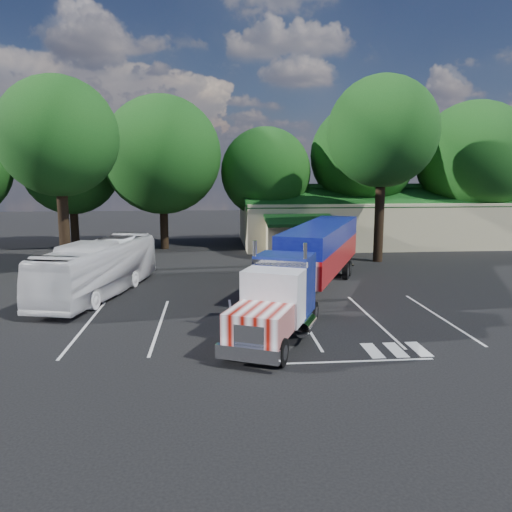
{
  "coord_description": "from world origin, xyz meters",
  "views": [
    {
      "loc": [
        -0.83,
        -27.42,
        6.63
      ],
      "look_at": [
        1.57,
        -0.12,
        2.0
      ],
      "focal_mm": 35.0,
      "sensor_mm": 36.0,
      "label": 1
    }
  ],
  "objects": [
    {
      "name": "semi_truck",
      "position": [
        4.33,
        -2.25,
        2.2
      ],
      "size": [
        9.51,
        17.92,
        3.89
      ],
      "rotation": [
        0.0,
        0.0,
        -0.41
      ],
      "color": "black",
      "rests_on": "ground"
    },
    {
      "name": "tree_row_c",
      "position": [
        -5.0,
        16.2,
        8.04
      ],
      "size": [
        10.0,
        10.0,
        13.05
      ],
      "color": "black",
      "rests_on": "ground"
    },
    {
      "name": "bicycle",
      "position": [
        5.5,
        7.76,
        0.45
      ],
      "size": [
        1.06,
        1.81,
        0.9
      ],
      "primitive_type": "imported",
      "rotation": [
        0.0,
        0.0,
        0.29
      ],
      "color": "black",
      "rests_on": "ground"
    },
    {
      "name": "silver_sedan",
      "position": [
        6.37,
        14.0,
        0.61
      ],
      "size": [
        3.89,
        2.0,
        1.22
      ],
      "primitive_type": "imported",
      "rotation": [
        0.0,
        0.0,
        1.37
      ],
      "color": "#9E9FA5",
      "rests_on": "ground"
    },
    {
      "name": "ground",
      "position": [
        0.0,
        0.0,
        0.0
      ],
      "size": [
        120.0,
        120.0,
        0.0
      ],
      "primitive_type": "plane",
      "color": "black",
      "rests_on": "ground"
    },
    {
      "name": "tree_near_right",
      "position": [
        11.5,
        8.5,
        9.46
      ],
      "size": [
        8.0,
        8.0,
        13.5
      ],
      "color": "black",
      "rests_on": "ground"
    },
    {
      "name": "tour_bus",
      "position": [
        -7.0,
        -0.32,
        1.49
      ],
      "size": [
        5.01,
        10.97,
        2.98
      ],
      "primitive_type": "imported",
      "rotation": [
        0.0,
        0.0,
        -0.24
      ],
      "color": "silver",
      "rests_on": "ground"
    },
    {
      "name": "tree_row_f",
      "position": [
        23.0,
        16.8,
        7.79
      ],
      "size": [
        10.4,
        10.4,
        13.0
      ],
      "color": "black",
      "rests_on": "ground"
    },
    {
      "name": "tree_near_left",
      "position": [
        -10.5,
        6.0,
        8.81
      ],
      "size": [
        7.6,
        7.6,
        12.65
      ],
      "color": "black",
      "rests_on": "ground"
    },
    {
      "name": "tree_row_e",
      "position": [
        13.0,
        18.0,
        8.09
      ],
      "size": [
        9.6,
        9.6,
        12.9
      ],
      "color": "black",
      "rests_on": "ground"
    },
    {
      "name": "event_hall",
      "position": [
        13.74,
        17.81,
        2.21
      ],
      "size": [
        24.2,
        14.12,
        5.55
      ],
      "color": "#C1B68F",
      "rests_on": "ground"
    },
    {
      "name": "tree_row_d",
      "position": [
        4.0,
        17.5,
        6.58
      ],
      "size": [
        8.0,
        8.0,
        10.6
      ],
      "color": "black",
      "rests_on": "ground"
    },
    {
      "name": "tree_row_b",
      "position": [
        -13.0,
        17.8,
        7.13
      ],
      "size": [
        8.4,
        8.4,
        11.35
      ],
      "color": "black",
      "rests_on": "ground"
    },
    {
      "name": "woman",
      "position": [
        3.35,
        -2.75,
        0.97
      ],
      "size": [
        0.75,
        0.84,
        1.93
      ],
      "primitive_type": "imported",
      "rotation": [
        0.0,
        0.0,
        2.09
      ],
      "color": "black",
      "rests_on": "ground"
    }
  ]
}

